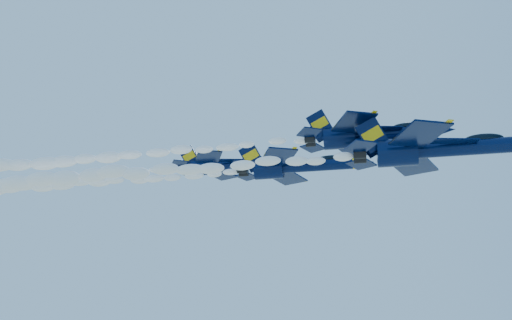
% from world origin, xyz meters
% --- Properties ---
extents(jet_lead, '(18.09, 14.84, 6.72)m').
position_xyz_m(jet_lead, '(16.36, -9.75, 148.52)').
color(jet_lead, '#030E31').
extents(smoke_trail_jet_lead, '(38.47, 1.87, 1.68)m').
position_xyz_m(smoke_trail_jet_lead, '(-10.60, -9.75, 148.14)').
color(smoke_trail_jet_lead, white).
extents(jet_second, '(15.69, 12.87, 5.83)m').
position_xyz_m(jet_second, '(10.27, -6.75, 151.77)').
color(jet_second, '#030E31').
extents(smoke_trail_jet_second, '(38.47, 1.62, 1.46)m').
position_xyz_m(smoke_trail_jet_second, '(-15.67, -6.75, 151.41)').
color(smoke_trail_jet_second, white).
extents(jet_third, '(17.91, 14.69, 6.66)m').
position_xyz_m(jet_third, '(0.91, 6.62, 153.69)').
color(jet_third, '#030E31').
extents(smoke_trail_jet_third, '(38.47, 1.85, 1.67)m').
position_xyz_m(smoke_trail_jet_third, '(-25.98, 6.62, 153.31)').
color(smoke_trail_jet_third, white).
extents(jet_fourth, '(15.83, 12.99, 5.88)m').
position_xyz_m(jet_fourth, '(-9.87, 11.40, 156.37)').
color(jet_fourth, '#030E31').
extents(smoke_trail_jet_fourth, '(38.47, 1.64, 1.47)m').
position_xyz_m(smoke_trail_jet_fourth, '(-35.87, 11.40, 156.01)').
color(smoke_trail_jet_fourth, white).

